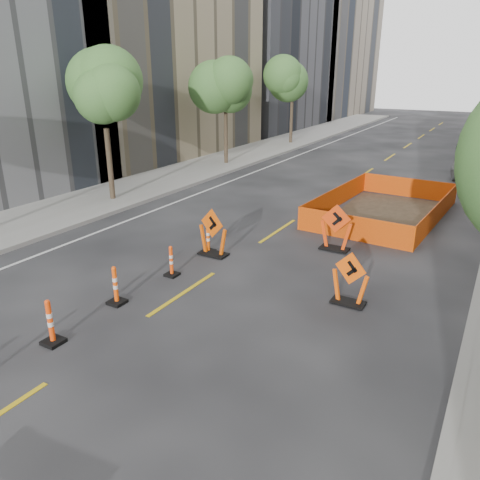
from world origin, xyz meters
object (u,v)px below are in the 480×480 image
Objects in this scene: channelizer_3 at (50,322)px; chevron_sign_right at (350,278)px; channelizer_6 at (208,238)px; channelizer_5 at (171,261)px; chevron_sign_center at (336,227)px; chevron_sign_left at (213,232)px; parked_car_near at (475,173)px; channelizer_4 at (115,285)px.

channelizer_3 is 7.22m from chevron_sign_right.
chevron_sign_right is (5.17, -1.24, 0.23)m from channelizer_6.
channelizer_5 is 5.62m from chevron_sign_center.
chevron_sign_left is at bearing -26.20° from channelizer_6.
chevron_sign_left reaches higher than parked_car_near.
channelizer_4 is 4.10m from chevron_sign_left.
chevron_sign_left is 0.99× the size of chevron_sign_center.
chevron_sign_left is (0.35, 4.08, 0.27)m from channelizer_4.
channelizer_6 is (-0.04, 6.32, -0.04)m from channelizer_3.
channelizer_4 is at bearing -94.55° from channelizer_5.
chevron_sign_left is 0.40× the size of parked_car_near.
chevron_sign_left is 1.09× the size of chevron_sign_right.
chevron_sign_right reaches higher than channelizer_4.
chevron_sign_right is at bearing -78.26° from chevron_sign_center.
channelizer_5 is at bearing -140.83° from chevron_sign_center.
channelizer_4 is 7.46m from chevron_sign_center.
chevron_sign_left is (0.24, 6.18, 0.25)m from channelizer_3.
parked_car_near is (3.22, 12.44, -0.12)m from chevron_sign_center.
channelizer_5 is (0.06, 4.22, -0.07)m from channelizer_3.
chevron_sign_center is (3.58, 2.29, 0.30)m from channelizer_6.
channelizer_4 is 0.73× the size of chevron_sign_right.
chevron_sign_left is at bearing 87.74° from channelizer_3.
channelizer_6 is (-0.10, 2.11, 0.03)m from channelizer_5.
channelizer_3 is 1.16× the size of channelizer_5.
chevron_sign_left is 4.09m from chevron_sign_center.
chevron_sign_right is (5.23, 2.98, 0.20)m from channelizer_4.
chevron_sign_left is at bearing 84.65° from channelizer_5.
parked_car_near is (1.63, 15.97, -0.05)m from chevron_sign_right.
channelizer_6 is at bearing 166.42° from chevron_sign_left.
channelizer_6 is (0.07, 4.22, -0.03)m from channelizer_4.
channelizer_3 is at bearing -121.90° from chevron_sign_right.
channelizer_4 is 1.06× the size of channelizer_6.
channelizer_4 is 0.66× the size of chevron_sign_center.
chevron_sign_right is 0.36× the size of parked_car_near.
channelizer_5 is 0.58× the size of chevron_sign_center.
channelizer_4 reaches higher than channelizer_6.
chevron_sign_left is at bearing -179.35° from chevron_sign_right.
chevron_sign_left reaches higher than channelizer_3.
chevron_sign_left is (0.29, -0.14, 0.30)m from channelizer_6.
chevron_sign_right is (1.59, -3.53, -0.08)m from chevron_sign_center.
channelizer_4 is at bearing -130.32° from parked_car_near.
chevron_sign_right reaches higher than channelizer_5.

